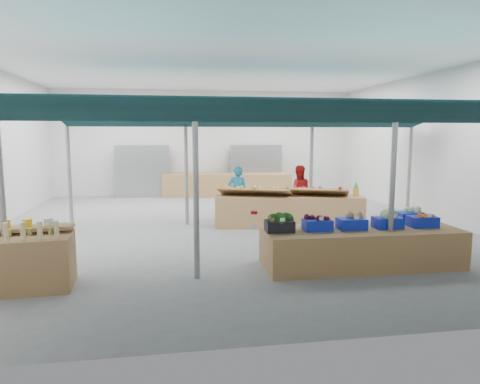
{
  "coord_description": "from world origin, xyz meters",
  "views": [
    {
      "loc": [
        -1.39,
        -11.05,
        2.42
      ],
      "look_at": [
        0.13,
        -1.6,
        1.14
      ],
      "focal_mm": 32.0,
      "sensor_mm": 36.0,
      "label": 1
    }
  ],
  "objects_px": {
    "fruit_counter": "(289,211)",
    "crate_stack": "(407,236)",
    "bottle_shelf": "(8,261)",
    "vendor_left": "(238,193)",
    "vendor_right": "(298,192)",
    "veg_counter": "(361,247)"
  },
  "relations": [
    {
      "from": "bottle_shelf",
      "to": "crate_stack",
      "type": "xyz_separation_m",
      "value": [
        7.49,
        1.22,
        -0.17
      ]
    },
    {
      "from": "fruit_counter",
      "to": "vendor_right",
      "type": "relative_size",
      "value": 2.5
    },
    {
      "from": "bottle_shelf",
      "to": "fruit_counter",
      "type": "distance_m",
      "value": 6.81
    },
    {
      "from": "vendor_left",
      "to": "vendor_right",
      "type": "bearing_deg",
      "value": -169.93
    },
    {
      "from": "crate_stack",
      "to": "veg_counter",
      "type": "bearing_deg",
      "value": -147.52
    },
    {
      "from": "veg_counter",
      "to": "bottle_shelf",
      "type": "bearing_deg",
      "value": -176.76
    },
    {
      "from": "vendor_left",
      "to": "crate_stack",
      "type": "bearing_deg",
      "value": 139.58
    },
    {
      "from": "veg_counter",
      "to": "crate_stack",
      "type": "relative_size",
      "value": 6.26
    },
    {
      "from": "bottle_shelf",
      "to": "vendor_right",
      "type": "distance_m",
      "value": 7.95
    },
    {
      "from": "bottle_shelf",
      "to": "crate_stack",
      "type": "bearing_deg",
      "value": 4.71
    },
    {
      "from": "vendor_right",
      "to": "vendor_left",
      "type": "bearing_deg",
      "value": 10.07
    },
    {
      "from": "fruit_counter",
      "to": "bottle_shelf",
      "type": "bearing_deg",
      "value": -135.42
    },
    {
      "from": "bottle_shelf",
      "to": "vendor_left",
      "type": "height_order",
      "value": "vendor_left"
    },
    {
      "from": "veg_counter",
      "to": "vendor_right",
      "type": "distance_m",
      "value": 4.71
    },
    {
      "from": "veg_counter",
      "to": "fruit_counter",
      "type": "height_order",
      "value": "fruit_counter"
    },
    {
      "from": "veg_counter",
      "to": "vendor_right",
      "type": "xyz_separation_m",
      "value": [
        0.21,
        4.68,
        0.42
      ]
    },
    {
      "from": "crate_stack",
      "to": "vendor_left",
      "type": "bearing_deg",
      "value": 129.51
    },
    {
      "from": "bottle_shelf",
      "to": "fruit_counter",
      "type": "bearing_deg",
      "value": 29.94
    },
    {
      "from": "veg_counter",
      "to": "vendor_left",
      "type": "relative_size",
      "value": 2.34
    },
    {
      "from": "fruit_counter",
      "to": "vendor_right",
      "type": "height_order",
      "value": "vendor_right"
    },
    {
      "from": "fruit_counter",
      "to": "crate_stack",
      "type": "relative_size",
      "value": 6.67
    },
    {
      "from": "crate_stack",
      "to": "vendor_left",
      "type": "height_order",
      "value": "vendor_left"
    }
  ]
}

